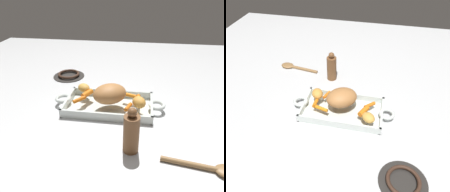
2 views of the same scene
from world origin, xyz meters
The scene contains 13 objects.
ground_plane centered at (0.00, 0.00, 0.00)m, with size 2.13×2.13×0.00m, color silver.
roasting_dish centered at (0.00, 0.00, 0.01)m, with size 0.47×0.20×0.04m.
pork_roast centered at (-0.01, 0.01, 0.08)m, with size 0.14×0.11×0.08m, color #B07440.
baby_carrot_southwest centered at (0.12, 0.02, 0.04)m, with size 0.02×0.02×0.06m, color orange.
baby_carrot_southeast centered at (-0.12, -0.01, 0.04)m, with size 0.02×0.02×0.05m, color orange.
baby_carrot_northwest centered at (0.10, -0.02, 0.05)m, with size 0.02×0.02×0.06m, color orange.
baby_carrot_center_right centered at (-0.09, 0.05, 0.04)m, with size 0.02×0.02×0.05m, color orange.
baby_carrot_center_left centered at (-0.08, -0.04, 0.04)m, with size 0.02×0.02×0.06m, color orange.
potato_golden_large centered at (0.12, -0.07, 0.05)m, with size 0.06×0.05×0.04m, color gold.
potato_near_roast centered at (-0.13, 0.04, 0.06)m, with size 0.06×0.05×0.04m, color gold.
stove_burner_rear centered at (0.27, -0.30, 0.01)m, with size 0.17×0.17×0.02m.
serving_spoon centered at (-0.35, 0.30, 0.01)m, with size 0.23×0.07×0.02m.
pepper_mill centered at (-0.11, 0.25, 0.07)m, with size 0.05×0.05×0.16m.
Camera 1 is at (-0.12, 0.79, 0.50)m, focal length 35.32 mm.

